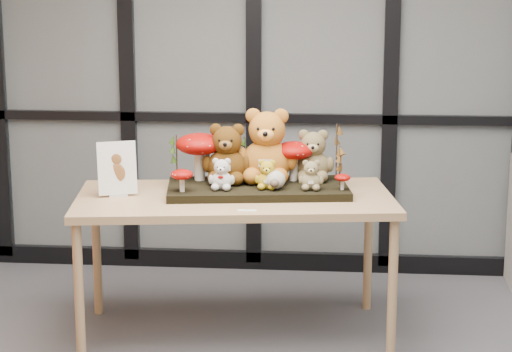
# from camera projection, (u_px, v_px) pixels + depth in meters

# --- Properties ---
(room_shell) EXTENTS (5.00, 5.00, 5.00)m
(room_shell) POSITION_uv_depth(u_px,v_px,m) (311.00, 52.00, 3.60)
(room_shell) COLOR #B9B7AF
(room_shell) RESTS_ON floor
(glass_partition) EXTENTS (4.90, 0.06, 2.78)m
(glass_partition) POSITION_uv_depth(u_px,v_px,m) (322.00, 63.00, 6.06)
(glass_partition) COLOR #2D383F
(glass_partition) RESTS_ON floor
(display_table) EXTENTS (1.81, 1.08, 0.80)m
(display_table) POSITION_uv_depth(u_px,v_px,m) (235.00, 207.00, 5.05)
(display_table) COLOR tan
(display_table) RESTS_ON floor
(diorama_tray) EXTENTS (1.04, 0.62, 0.04)m
(diorama_tray) POSITION_uv_depth(u_px,v_px,m) (258.00, 189.00, 5.10)
(diorama_tray) COLOR black
(diorama_tray) RESTS_ON display_table
(bear_pooh_yellow) EXTENTS (0.38, 0.36, 0.45)m
(bear_pooh_yellow) POSITION_uv_depth(u_px,v_px,m) (267.00, 141.00, 5.16)
(bear_pooh_yellow) COLOR #BD6E20
(bear_pooh_yellow) RESTS_ON diorama_tray
(bear_brown_medium) EXTENTS (0.31, 0.29, 0.36)m
(bear_brown_medium) POSITION_uv_depth(u_px,v_px,m) (227.00, 150.00, 5.13)
(bear_brown_medium) COLOR #4F2E0B
(bear_brown_medium) RESTS_ON diorama_tray
(bear_tan_back) EXTENTS (0.27, 0.25, 0.31)m
(bear_tan_back) POSITION_uv_depth(u_px,v_px,m) (313.00, 152.00, 5.20)
(bear_tan_back) COLOR brown
(bear_tan_back) RESTS_ON diorama_tray
(bear_small_yellow) EXTENTS (0.15, 0.14, 0.18)m
(bear_small_yellow) POSITION_uv_depth(u_px,v_px,m) (267.00, 173.00, 4.99)
(bear_small_yellow) COLOR gold
(bear_small_yellow) RESTS_ON diorama_tray
(bear_white_bow) EXTENTS (0.16, 0.15, 0.19)m
(bear_white_bow) POSITION_uv_depth(u_px,v_px,m) (222.00, 172.00, 4.98)
(bear_white_bow) COLOR silver
(bear_white_bow) RESTS_ON diorama_tray
(bear_beige_small) EXTENTS (0.15, 0.14, 0.18)m
(bear_beige_small) POSITION_uv_depth(u_px,v_px,m) (311.00, 173.00, 4.97)
(bear_beige_small) COLOR olive
(bear_beige_small) RESTS_ON diorama_tray
(plush_cream_hedgehog) EXTENTS (0.10, 0.09, 0.11)m
(plush_cream_hedgehog) POSITION_uv_depth(u_px,v_px,m) (275.00, 179.00, 4.99)
(plush_cream_hedgehog) COLOR beige
(plush_cream_hedgehog) RESTS_ON diorama_tray
(mushroom_back_left) EXTENTS (0.26, 0.26, 0.29)m
(mushroom_back_left) POSITION_uv_depth(u_px,v_px,m) (199.00, 154.00, 5.19)
(mushroom_back_left) COLOR #920804
(mushroom_back_left) RESTS_ON diorama_tray
(mushroom_back_right) EXTENTS (0.22, 0.22, 0.24)m
(mushroom_back_right) POSITION_uv_depth(u_px,v_px,m) (294.00, 159.00, 5.19)
(mushroom_back_right) COLOR #920804
(mushroom_back_right) RESTS_ON diorama_tray
(mushroom_front_left) EXTENTS (0.12, 0.12, 0.13)m
(mushroom_front_left) POSITION_uv_depth(u_px,v_px,m) (182.00, 179.00, 4.93)
(mushroom_front_left) COLOR #920804
(mushroom_front_left) RESTS_ON diorama_tray
(mushroom_front_right) EXTENTS (0.09, 0.09, 0.10)m
(mushroom_front_right) POSITION_uv_depth(u_px,v_px,m) (342.00, 181.00, 4.97)
(mushroom_front_right) COLOR #920804
(mushroom_front_right) RESTS_ON diorama_tray
(sprig_green_far_left) EXTENTS (0.05, 0.05, 0.26)m
(sprig_green_far_left) POSITION_uv_depth(u_px,v_px,m) (177.00, 158.00, 5.17)
(sprig_green_far_left) COLOR #1A360C
(sprig_green_far_left) RESTS_ON diorama_tray
(sprig_green_mid_left) EXTENTS (0.05, 0.05, 0.23)m
(sprig_green_mid_left) POSITION_uv_depth(u_px,v_px,m) (209.00, 158.00, 5.24)
(sprig_green_mid_left) COLOR #1A360C
(sprig_green_mid_left) RESTS_ON diorama_tray
(sprig_dry_far_right) EXTENTS (0.05, 0.05, 0.32)m
(sprig_dry_far_right) POSITION_uv_depth(u_px,v_px,m) (337.00, 152.00, 5.19)
(sprig_dry_far_right) COLOR brown
(sprig_dry_far_right) RESTS_ON diorama_tray
(sprig_dry_mid_right) EXTENTS (0.05, 0.05, 0.22)m
(sprig_dry_mid_right) POSITION_uv_depth(u_px,v_px,m) (340.00, 166.00, 5.07)
(sprig_dry_mid_right) COLOR brown
(sprig_dry_mid_right) RESTS_ON diorama_tray
(sprig_green_centre) EXTENTS (0.05, 0.05, 0.24)m
(sprig_green_centre) POSITION_uv_depth(u_px,v_px,m) (244.00, 158.00, 5.26)
(sprig_green_centre) COLOR #1A360C
(sprig_green_centre) RESTS_ON diorama_tray
(sign_holder) EXTENTS (0.21, 0.12, 0.30)m
(sign_holder) POSITION_uv_depth(u_px,v_px,m) (117.00, 171.00, 5.00)
(sign_holder) COLOR silver
(sign_holder) RESTS_ON display_table
(label_card) EXTENTS (0.10, 0.03, 0.00)m
(label_card) POSITION_uv_depth(u_px,v_px,m) (247.00, 211.00, 4.70)
(label_card) COLOR white
(label_card) RESTS_ON display_table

